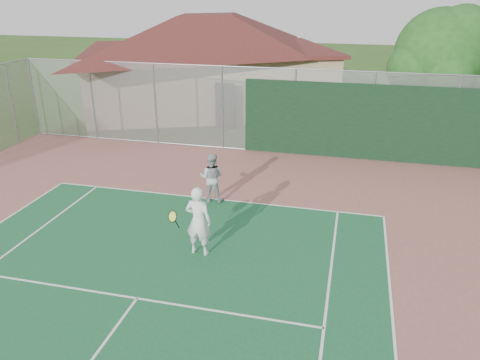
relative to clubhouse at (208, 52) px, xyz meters
name	(u,v)px	position (x,y,z in m)	size (l,w,h in m)	color
back_fence	(297,115)	(5.98, -7.35, -1.40)	(20.08, 0.11, 3.53)	gray
clubhouse	(208,52)	(0.00, 0.00, 0.00)	(16.52, 14.00, 6.05)	tan
bleachers	(129,107)	(-3.20, -3.83, -2.44)	(3.58, 2.54, 1.20)	maroon
tree	(442,57)	(11.42, -5.31, 0.80)	(4.22, 3.99, 5.88)	#382414
player_white_front	(198,222)	(4.61, -15.76, -2.13)	(1.13, 0.74, 1.86)	silver
player_grey_back	(212,178)	(3.98, -12.56, -2.27)	(0.81, 0.65, 1.60)	#A3A5A8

